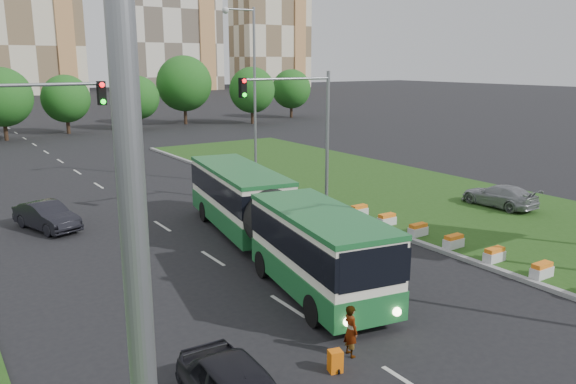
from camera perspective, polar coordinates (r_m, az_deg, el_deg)
ground at (r=22.06m, az=6.58°, el=-9.65°), size 360.00×360.00×0.00m
grass_median at (r=36.20m, az=14.17°, el=-0.76°), size 14.00×60.00×0.15m
median_kerb at (r=31.52m, az=5.62°, el=-2.43°), size 0.30×60.00×0.18m
lane_markings at (r=37.85m, az=-17.07°, el=-0.46°), size 0.20×100.00×0.01m
flower_planters at (r=26.33m, az=18.31°, el=-5.39°), size 1.10×15.90×0.60m
traffic_mast_median at (r=31.35m, az=1.69°, el=7.33°), size 5.76×0.32×8.00m
traffic_mast_left at (r=24.79m, az=-26.78°, el=4.40°), size 5.76×0.32×8.00m
street_lamps at (r=27.54m, az=-11.74°, el=7.63°), size 36.00×60.00×12.00m
tree_line at (r=74.28m, az=-15.63°, el=9.55°), size 120.00×8.00×9.00m
apartment_tower_east at (r=179.59m, az=-11.82°, el=17.64°), size 27.00×15.00×47.00m
midrise_east at (r=195.36m, az=-1.82°, el=16.48°), size 24.00×14.00×40.00m
articulated_bus at (r=24.88m, az=-2.21°, el=-2.67°), size 2.69×17.27×2.84m
car_left_far at (r=31.58m, az=-23.31°, el=-2.26°), size 2.80×4.62×1.44m
car_median at (r=35.27m, az=20.66°, el=-0.34°), size 1.95×4.59×1.32m
pedestrian at (r=17.07m, az=6.39°, el=-13.82°), size 0.46×0.63×1.59m
shopping_trolley at (r=16.46m, az=4.83°, el=-16.76°), size 0.37×0.39×0.64m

